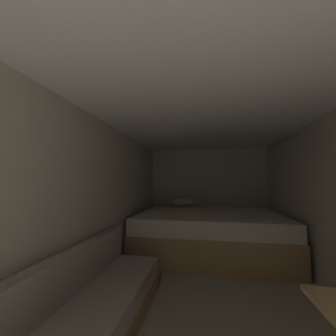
# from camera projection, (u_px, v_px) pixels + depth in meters

# --- Properties ---
(ground_plane) EXTENTS (6.95, 6.95, 0.00)m
(ground_plane) POSITION_uv_depth(u_px,v_px,m) (212.00, 303.00, 2.13)
(ground_plane) COLOR #A39984
(wall_back) EXTENTS (2.64, 0.05, 1.98)m
(wall_back) POSITION_uv_depth(u_px,v_px,m) (208.00, 193.00, 4.65)
(wall_back) COLOR beige
(wall_back) RESTS_ON ground
(wall_left) EXTENTS (0.05, 4.95, 1.98)m
(wall_left) POSITION_uv_depth(u_px,v_px,m) (98.00, 204.00, 2.42)
(wall_left) COLOR beige
(wall_left) RESTS_ON ground
(ceiling_slab) EXTENTS (2.64, 4.95, 0.05)m
(ceiling_slab) POSITION_uv_depth(u_px,v_px,m) (209.00, 112.00, 2.26)
(ceiling_slab) COLOR white
(ceiling_slab) RESTS_ON wall_left
(bed) EXTENTS (2.42, 1.83, 0.88)m
(bed) POSITION_uv_depth(u_px,v_px,m) (209.00, 232.00, 3.64)
(bed) COLOR tan
(bed) RESTS_ON ground
(sofa_left) EXTENTS (0.63, 2.26, 0.66)m
(sofa_left) POSITION_uv_depth(u_px,v_px,m) (81.00, 321.00, 1.54)
(sofa_left) COLOR #9E7247
(sofa_left) RESTS_ON ground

